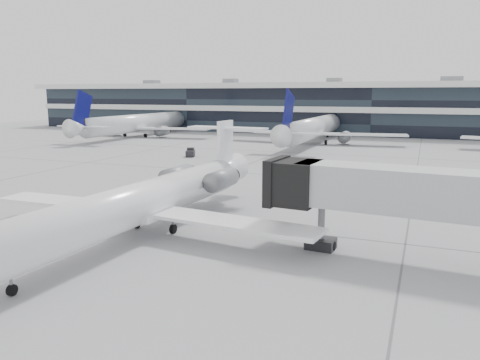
% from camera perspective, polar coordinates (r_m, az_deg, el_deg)
% --- Properties ---
extents(ground, '(220.00, 220.00, 0.00)m').
position_cam_1_polar(ground, '(31.73, 1.09, -5.74)').
color(ground, gray).
rests_on(ground, ground).
extents(terminal, '(170.00, 22.00, 10.00)m').
position_cam_1_polar(terminal, '(111.10, 16.31, 8.11)').
color(terminal, black).
rests_on(terminal, ground).
extents(bg_jet_left, '(32.00, 40.00, 9.60)m').
position_cam_1_polar(bg_jet_left, '(100.77, -12.02, 5.25)').
color(bg_jet_left, white).
rests_on(bg_jet_left, ground).
extents(bg_jet_center, '(32.00, 40.00, 9.60)m').
position_cam_1_polar(bg_jet_center, '(86.05, 9.04, 4.48)').
color(bg_jet_center, white).
rests_on(bg_jet_center, ground).
extents(regional_jet, '(23.05, 28.75, 6.64)m').
position_cam_1_polar(regional_jet, '(29.94, -11.67, -2.47)').
color(regional_jet, white).
rests_on(regional_jet, ground).
extents(jet_bridge, '(16.32, 4.51, 5.24)m').
position_cam_1_polar(jet_bridge, '(25.84, 22.67, -1.62)').
color(jet_bridge, '#A7A9AC').
rests_on(jet_bridge, ground).
extents(traffic_cone, '(0.53, 0.53, 0.63)m').
position_cam_1_polar(traffic_cone, '(41.70, -4.12, -1.39)').
color(traffic_cone, '#E45F0C').
rests_on(traffic_cone, ground).
extents(far_tug, '(1.76, 2.23, 1.24)m').
position_cam_1_polar(far_tug, '(66.96, -6.06, 3.33)').
color(far_tug, black).
rests_on(far_tug, ground).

